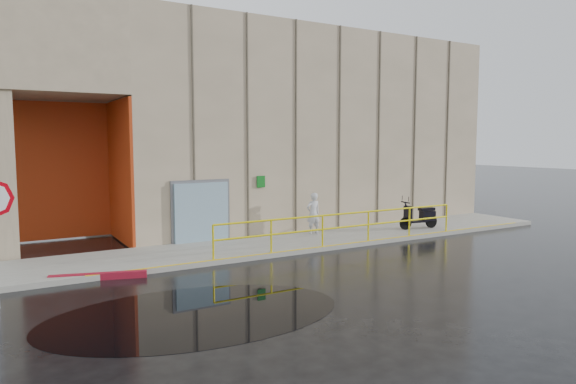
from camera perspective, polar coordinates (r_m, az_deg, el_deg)
name	(u,v)px	position (r m, az deg, el deg)	size (l,w,h in m)	color
ground	(283,289)	(12.57, -0.60, -10.71)	(120.00, 120.00, 0.00)	black
sidewalk	(317,239)	(18.33, 3.28, -5.28)	(20.00, 3.00, 0.15)	gray
building	(260,127)	(24.17, -3.08, 7.18)	(20.00, 10.17, 8.00)	gray
guardrail	(346,227)	(17.28, 6.47, -3.94)	(9.56, 0.06, 1.03)	yellow
person	(313,213)	(18.87, 2.82, -2.39)	(0.56, 0.36, 1.52)	silver
scooter	(419,210)	(20.65, 14.38, -1.91)	(1.72, 0.78, 1.31)	black
red_curb	(98,276)	(14.19, -20.32, -8.78)	(2.40, 0.18, 0.18)	maroon
puddle	(195,314)	(11.00, -10.29, -13.19)	(6.20, 3.81, 0.01)	black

